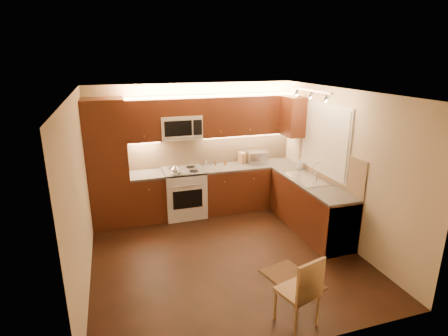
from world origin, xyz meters
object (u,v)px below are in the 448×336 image
object	(u,v)px
microwave	(181,127)
sink	(308,175)
kettle	(175,169)
toaster_oven	(257,157)
soap_bottle	(300,163)
knife_block	(242,158)
dining_chair	(298,290)
stove	(184,193)

from	to	relation	value
microwave	sink	distance (m)	2.48
kettle	toaster_oven	world-z (taller)	toaster_oven
kettle	sink	bearing A→B (deg)	-25.72
sink	toaster_oven	distance (m)	1.30
kettle	soap_bottle	distance (m)	2.40
microwave	knife_block	distance (m)	1.43
microwave	sink	xyz separation A→B (m)	(2.00, -1.26, -0.74)
toaster_oven	soap_bottle	bearing A→B (deg)	-43.59
microwave	knife_block	world-z (taller)	microwave
kettle	knife_block	distance (m)	1.49
sink	knife_block	distance (m)	1.50
knife_block	soap_bottle	size ratio (longest dim) A/B	1.14
toaster_oven	dining_chair	xyz separation A→B (m)	(-0.91, -3.44, -0.57)
stove	soap_bottle	world-z (taller)	soap_bottle
stove	sink	distance (m)	2.35
knife_block	kettle	bearing A→B (deg)	-174.93
soap_bottle	dining_chair	xyz separation A→B (m)	(-1.56, -2.84, -0.55)
sink	kettle	xyz separation A→B (m)	(-2.20, 0.91, 0.04)
toaster_oven	knife_block	xyz separation A→B (m)	(-0.29, 0.08, -0.01)
knife_block	dining_chair	distance (m)	3.61
soap_bottle	toaster_oven	bearing A→B (deg)	149.92
stove	sink	bearing A→B (deg)	-29.36
dining_chair	stove	bearing A→B (deg)	84.79
microwave	dining_chair	bearing A→B (deg)	-79.87
toaster_oven	dining_chair	size ratio (longest dim) A/B	0.45
stove	kettle	world-z (taller)	kettle
microwave	kettle	size ratio (longest dim) A/B	3.97
sink	knife_block	bearing A→B (deg)	120.49
sink	toaster_oven	size ratio (longest dim) A/B	2.15
stove	microwave	world-z (taller)	microwave
toaster_oven	sink	bearing A→B (deg)	-70.38
sink	knife_block	size ratio (longest dim) A/B	3.90
kettle	knife_block	world-z (taller)	knife_block
kettle	soap_bottle	world-z (taller)	kettle
sink	soap_bottle	world-z (taller)	soap_bottle
toaster_oven	soap_bottle	xyz separation A→B (m)	(0.66, -0.59, -0.02)
microwave	soap_bottle	world-z (taller)	microwave
stove	soap_bottle	distance (m)	2.31
soap_bottle	knife_block	bearing A→B (deg)	156.55
knife_block	dining_chair	size ratio (longest dim) A/B	0.25
kettle	soap_bottle	size ratio (longest dim) A/B	0.99
dining_chair	kettle	bearing A→B (deg)	88.99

